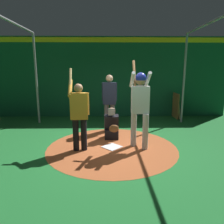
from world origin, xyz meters
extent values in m
plane|color=#1E6B2D|center=(0.00, 0.00, 0.00)|extent=(26.14, 26.14, 0.00)
cylinder|color=#AD562D|center=(0.00, 0.00, 0.00)|extent=(3.39, 3.39, 0.01)
cube|color=white|center=(0.00, 0.00, 0.01)|extent=(0.59, 0.59, 0.01)
cylinder|color=#BCBCC0|center=(0.13, 0.85, 0.46)|extent=(0.15, 0.15, 0.92)
cylinder|color=#BCBCC0|center=(-0.11, 0.58, 0.46)|extent=(0.15, 0.15, 0.92)
cube|color=silver|center=(0.01, 0.71, 1.26)|extent=(0.22, 0.44, 0.69)
cylinder|color=silver|center=(-0.09, 0.91, 1.76)|extent=(0.55, 0.09, 0.43)
cylinder|color=silver|center=(-0.09, 0.51, 1.76)|extent=(0.55, 0.09, 0.43)
sphere|color=#9E704C|center=(0.01, 0.71, 1.74)|extent=(0.24, 0.24, 0.24)
sphere|color=navy|center=(0.01, 0.71, 1.81)|extent=(0.27, 0.27, 0.27)
cylinder|color=olive|center=(-0.21, 0.58, 1.89)|extent=(0.54, 0.06, 0.73)
cube|color=black|center=(-0.74, 0.00, 0.14)|extent=(0.40, 0.40, 0.29)
cube|color=black|center=(-0.70, 0.00, 0.51)|extent=(0.31, 0.40, 0.47)
sphere|color=#9E704C|center=(-0.68, 0.00, 0.83)|extent=(0.22, 0.22, 0.22)
cube|color=gray|center=(-0.58, 0.00, 0.83)|extent=(0.03, 0.20, 0.20)
ellipsoid|color=brown|center=(-0.42, 0.06, 0.39)|extent=(0.12, 0.28, 0.22)
cylinder|color=#4C4C51|center=(-1.53, 0.04, 0.45)|extent=(0.15, 0.15, 0.90)
cylinder|color=#4C4C51|center=(-1.53, -0.16, 0.45)|extent=(0.15, 0.15, 0.90)
cube|color=#1E2338|center=(-1.53, -0.06, 1.26)|extent=(0.22, 0.42, 0.71)
cylinder|color=#1E2338|center=(-1.53, 0.15, 1.31)|extent=(0.09, 0.09, 0.60)
cylinder|color=#1E2338|center=(-1.53, -0.26, 1.31)|extent=(0.09, 0.09, 0.60)
sphere|color=tan|center=(-1.53, -0.06, 1.74)|extent=(0.23, 0.23, 0.23)
cylinder|color=black|center=(0.17, -0.71, 0.41)|extent=(0.15, 0.15, 0.81)
cylinder|color=black|center=(0.18, -0.91, 0.41)|extent=(0.15, 0.15, 0.81)
cube|color=#C78627|center=(0.18, -0.81, 1.14)|extent=(0.26, 0.44, 0.65)
cylinder|color=#C78627|center=(0.16, -0.61, 1.19)|extent=(0.09, 0.09, 0.54)
cylinder|color=#C78627|center=(0.09, -1.02, 1.57)|extent=(0.48, 0.13, 0.42)
sphere|color=#9E704C|center=(0.18, -0.81, 1.58)|extent=(0.21, 0.21, 0.21)
cylinder|color=tan|center=(0.01, -1.03, 1.68)|extent=(0.47, 0.10, 0.74)
cube|color=#145133|center=(-3.86, 0.00, 1.69)|extent=(0.20, 10.14, 3.38)
cube|color=yellow|center=(-3.75, 0.00, 3.23)|extent=(0.03, 9.93, 0.20)
cylinder|color=gray|center=(-2.63, -2.77, 1.65)|extent=(0.08, 0.08, 3.31)
cylinder|color=gray|center=(-2.63, 2.77, 1.65)|extent=(0.08, 0.08, 3.31)
cube|color=olive|center=(-3.61, 2.77, 0.53)|extent=(1.18, 0.04, 1.05)
cylinder|color=black|center=(-4.10, 2.83, 0.41)|extent=(0.06, 0.16, 0.82)
cylinder|color=tan|center=(-3.98, 2.83, 0.46)|extent=(0.06, 0.13, 0.92)
cylinder|color=olive|center=(-3.86, 2.83, 0.45)|extent=(0.06, 0.15, 0.90)
cylinder|color=tan|center=(-3.74, 2.83, 0.45)|extent=(0.06, 0.18, 0.90)
cylinder|color=black|center=(-3.62, 2.83, 0.42)|extent=(0.06, 0.13, 0.85)
cylinder|color=tan|center=(-3.50, 2.83, 0.44)|extent=(0.06, 0.15, 0.89)
cylinder|color=tan|center=(-3.38, 2.83, 0.42)|extent=(0.06, 0.15, 0.84)
cylinder|color=black|center=(-3.26, 2.83, 0.40)|extent=(0.06, 0.15, 0.81)
cylinder|color=tan|center=(-3.14, 2.83, 0.45)|extent=(0.06, 0.17, 0.89)
sphere|color=white|center=(-0.09, 0.54, 0.04)|extent=(0.07, 0.07, 0.07)
camera|label=1|loc=(5.10, -0.10, 1.99)|focal=32.73mm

